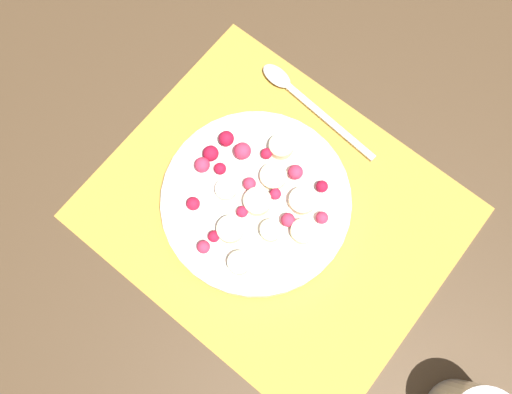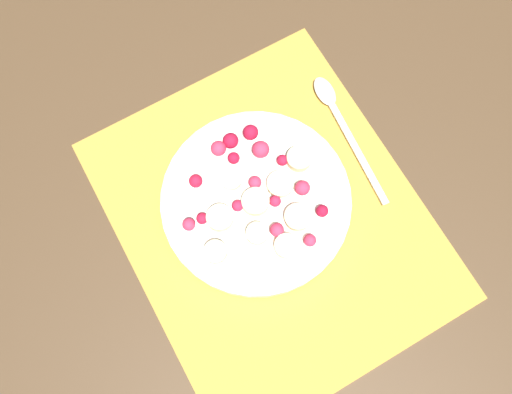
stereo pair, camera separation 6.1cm
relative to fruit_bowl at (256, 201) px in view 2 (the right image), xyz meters
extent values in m
plane|color=#4C3823|center=(0.02, 0.01, -0.03)|extent=(3.00, 3.00, 0.00)
cube|color=gold|center=(0.02, 0.01, -0.02)|extent=(0.44, 0.37, 0.01)
cylinder|color=silver|center=(0.00, 0.00, -0.01)|extent=(0.24, 0.24, 0.03)
torus|color=silver|center=(0.00, 0.00, 0.01)|extent=(0.24, 0.24, 0.01)
cylinder|color=white|center=(0.00, 0.00, 0.01)|extent=(0.22, 0.22, 0.00)
cylinder|color=beige|center=(0.00, -0.05, 0.02)|extent=(0.03, 0.03, 0.01)
cylinder|color=beige|center=(0.00, 0.03, 0.02)|extent=(0.05, 0.05, 0.01)
cylinder|color=beige|center=(0.01, 0.00, 0.02)|extent=(0.04, 0.04, 0.01)
cylinder|color=beige|center=(0.07, 0.00, 0.02)|extent=(0.03, 0.03, 0.01)
cylinder|color=#F4EAB7|center=(-0.04, -0.02, 0.02)|extent=(0.03, 0.03, 0.01)
cylinder|color=beige|center=(0.04, -0.08, 0.02)|extent=(0.04, 0.04, 0.01)
cylinder|color=beige|center=(-0.02, 0.07, 0.02)|extent=(0.04, 0.04, 0.01)
cylinder|color=beige|center=(0.04, -0.02, 0.02)|extent=(0.04, 0.04, 0.01)
cylinder|color=beige|center=(0.05, 0.03, 0.02)|extent=(0.04, 0.04, 0.01)
sphere|color=#D12347|center=(0.00, -0.03, 0.02)|extent=(0.01, 0.01, 0.01)
sphere|color=#B21433|center=(-0.06, 0.00, 0.02)|extent=(0.02, 0.02, 0.02)
sphere|color=#B21433|center=(-0.08, 0.04, 0.02)|extent=(0.02, 0.02, 0.02)
sphere|color=#DB3356|center=(0.02, 0.05, 0.02)|extent=(0.02, 0.02, 0.02)
sphere|color=#DB3356|center=(-0.05, 0.03, 0.02)|extent=(0.02, 0.02, 0.02)
sphere|color=red|center=(-0.03, 0.05, 0.02)|extent=(0.01, 0.01, 0.01)
sphere|color=#DB3356|center=(-0.08, -0.01, 0.02)|extent=(0.02, 0.02, 0.02)
sphere|color=#B21433|center=(-0.08, 0.01, 0.02)|extent=(0.02, 0.02, 0.02)
sphere|color=#DB3356|center=(-0.02, 0.01, 0.02)|extent=(0.02, 0.02, 0.02)
sphere|color=#DB3356|center=(0.08, 0.03, 0.02)|extent=(0.02, 0.02, 0.02)
sphere|color=red|center=(-0.01, -0.07, 0.02)|extent=(0.01, 0.01, 0.01)
sphere|color=#D12347|center=(0.02, 0.02, 0.02)|extent=(0.01, 0.01, 0.01)
sphere|color=#DB3356|center=(-0.01, -0.09, 0.02)|extent=(0.02, 0.02, 0.02)
sphere|color=#DB3356|center=(0.05, 0.00, 0.02)|extent=(0.02, 0.02, 0.02)
sphere|color=red|center=(-0.05, -0.06, 0.02)|extent=(0.02, 0.02, 0.02)
sphere|color=#B21433|center=(0.06, 0.06, 0.02)|extent=(0.02, 0.02, 0.02)
cube|color=silver|center=(0.01, 0.15, -0.02)|extent=(0.16, 0.02, 0.00)
ellipsoid|color=silver|center=(-0.09, 0.16, -0.02)|extent=(0.05, 0.03, 0.01)
camera|label=1|loc=(0.10, -0.13, 0.61)|focal=35.00mm
camera|label=2|loc=(0.14, -0.08, 0.61)|focal=35.00mm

